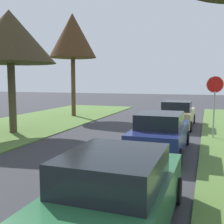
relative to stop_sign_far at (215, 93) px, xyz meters
The scene contains 6 objects.
stop_sign_far is the anchor object (origin of this frame).
street_tree_left_mid_b 10.65m from the stop_sign_far, 168.74° to the right, with size 4.68×4.68×6.36m.
street_tree_left_far 12.25m from the stop_sign_far, 152.04° to the left, with size 3.61×3.61×7.84m.
parked_sedan_green 9.88m from the stop_sign_far, 100.64° to the right, with size 1.97×4.42×1.57m.
parked_sedan_navy 4.28m from the stop_sign_far, 119.87° to the right, with size 1.97×4.42×1.57m.
parked_sedan_tan 3.94m from the stop_sign_far, 123.59° to the left, with size 1.97×4.42×1.57m.
Camera 1 is at (3.81, 1.50, 2.79)m, focal length 44.68 mm.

